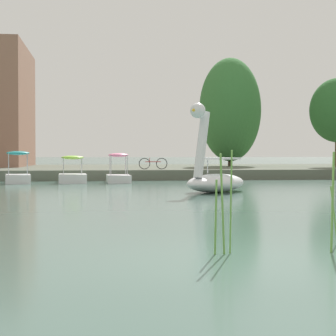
% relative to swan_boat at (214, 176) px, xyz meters
% --- Properties ---
extents(ground_plane, '(615.57, 615.57, 0.00)m').
position_rel_swan_boat_xyz_m(ground_plane, '(-2.82, -14.54, -0.63)').
color(ground_plane, '#47665B').
extents(shore_bank_far, '(139.25, 19.58, 0.59)m').
position_rel_swan_boat_xyz_m(shore_bank_far, '(-2.82, 20.55, -0.33)').
color(shore_bank_far, '#5B6051').
rests_on(shore_bank_far, ground_plane).
extents(swan_boat, '(3.47, 3.52, 3.42)m').
position_rel_swan_boat_xyz_m(swan_boat, '(0.00, 0.00, 0.00)').
color(swan_boat, white).
rests_on(swan_boat, ground_plane).
extents(pedal_boat_pink, '(1.24, 2.16, 1.55)m').
position_rel_swan_boat_xyz_m(pedal_boat_pink, '(-3.31, 8.59, -0.16)').
color(pedal_boat_pink, white).
rests_on(pedal_boat_pink, ground_plane).
extents(pedal_boat_lime, '(1.48, 2.25, 1.42)m').
position_rel_swan_boat_xyz_m(pedal_boat_lime, '(-5.70, 8.58, -0.20)').
color(pedal_boat_lime, white).
rests_on(pedal_boat_lime, ground_plane).
extents(pedal_boat_teal, '(1.47, 2.26, 1.65)m').
position_rel_swan_boat_xyz_m(pedal_boat_teal, '(-8.48, 8.56, -0.15)').
color(pedal_boat_teal, white).
rests_on(pedal_boat_teal, ground_plane).
extents(tree_willow_overhanging, '(6.15, 6.55, 8.21)m').
position_rel_swan_boat_xyz_m(tree_willow_overhanging, '(5.82, 21.37, 4.25)').
color(tree_willow_overhanging, '#423323').
rests_on(tree_willow_overhanging, shore_bank_far).
extents(bicycle_parked, '(1.73, 0.07, 0.69)m').
position_rel_swan_boat_xyz_m(bicycle_parked, '(-1.01, 12.82, 0.31)').
color(bicycle_parked, black).
rests_on(bicycle_parked, shore_bank_far).
extents(reed_clump_foreground, '(3.30, 1.46, 1.56)m').
position_rel_swan_boat_xyz_m(reed_clump_foreground, '(-1.38, -14.10, 0.02)').
color(reed_clump_foreground, '#669942').
rests_on(reed_clump_foreground, ground_plane).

